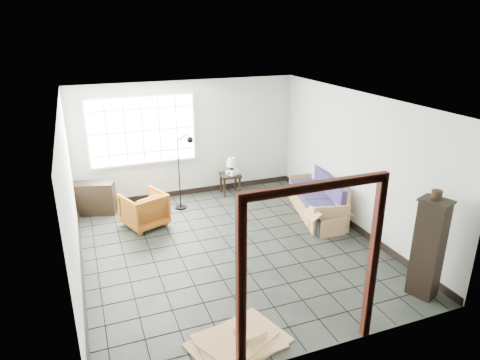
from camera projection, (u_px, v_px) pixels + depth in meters
name	position (u px, v px, depth m)	size (l,w,h in m)	color
ground	(231.00, 248.00, 7.57)	(5.50, 5.50, 0.00)	black
room_shell	(229.00, 157.00, 7.01)	(5.02, 5.52, 2.61)	silver
window_panel	(142.00, 131.00, 9.04)	(2.32, 0.08, 1.52)	silver
doorway_trim	(313.00, 251.00, 4.73)	(1.80, 0.08, 2.20)	black
futon_sofa	(319.00, 200.00, 8.83)	(1.11, 1.98, 0.83)	#B07E4F
armchair	(144.00, 208.00, 8.28)	(0.74, 0.69, 0.76)	brown
side_table	(230.00, 177.00, 9.82)	(0.48, 0.48, 0.49)	black
table_lamp	(232.00, 163.00, 9.70)	(0.28, 0.28, 0.38)	black
projector	(233.00, 172.00, 9.77)	(0.34, 0.31, 0.10)	silver
floor_lamp	(185.00, 169.00, 8.91)	(0.46, 0.29, 1.64)	black
console_shelf	(93.00, 198.00, 8.83)	(0.93, 0.57, 0.67)	black
tall_shelf	(428.00, 248.00, 6.03)	(0.44, 0.49, 1.51)	black
pot	(437.00, 194.00, 5.81)	(0.18, 0.18, 0.11)	black
open_box	(327.00, 223.00, 8.09)	(0.90, 0.46, 0.50)	#967448
cardboard_pile	(240.00, 340.00, 5.32)	(1.35, 1.13, 0.17)	#967448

